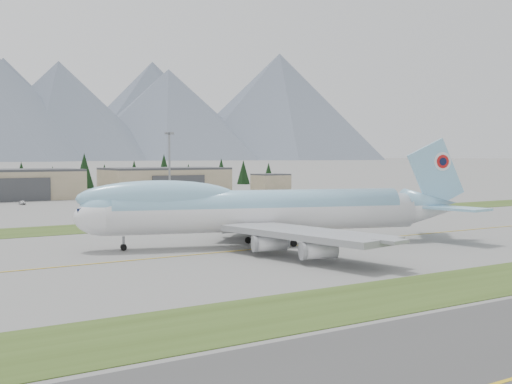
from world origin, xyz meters
TOP-DOWN VIEW (x-y plane):
  - ground at (0.00, 0.00)m, footprint 7000.00×7000.00m
  - grass_strip_near at (0.00, -38.00)m, footprint 400.00×14.00m
  - grass_strip_far at (0.00, 45.00)m, footprint 400.00×18.00m
  - taxiway_line_main at (0.00, 0.00)m, footprint 400.00×0.40m
  - boeing_747_freighter at (-1.97, 3.40)m, footprint 71.00×58.72m
  - hangar_center at (-15.00, 149.90)m, footprint 48.00×26.60m
  - hangar_right at (45.00, 149.90)m, footprint 48.00×26.60m
  - control_shed at (95.00, 148.00)m, footprint 14.00×12.00m
  - service_vehicle_a at (-16.55, 122.19)m, footprint 1.63×3.96m
  - service_vehicle_b at (31.27, 127.29)m, footprint 3.50×1.84m
  - service_vehicle_c at (73.10, 126.68)m, footprint 2.14×4.70m
  - conifer_belt at (-2.92, 212.31)m, footprint 275.91×15.41m

SIDE VIEW (x-z plane):
  - ground at x=0.00m, z-range 0.00..0.00m
  - grass_strip_near at x=0.00m, z-range -0.04..0.04m
  - grass_strip_far at x=0.00m, z-range -0.04..0.04m
  - taxiway_line_main at x=0.00m, z-range -0.01..0.01m
  - service_vehicle_a at x=-16.55m, z-range -0.67..0.67m
  - service_vehicle_b at x=31.27m, z-range -0.55..0.55m
  - service_vehicle_c at x=73.10m, z-range -0.67..0.67m
  - control_shed at x=95.00m, z-range 0.00..7.60m
  - hangar_center at x=-15.00m, z-range -0.01..10.79m
  - hangar_right at x=45.00m, z-range -0.01..10.79m
  - boeing_747_freighter at x=-1.97m, z-range -3.20..15.58m
  - conifer_belt at x=-2.92m, z-range -1.30..15.64m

